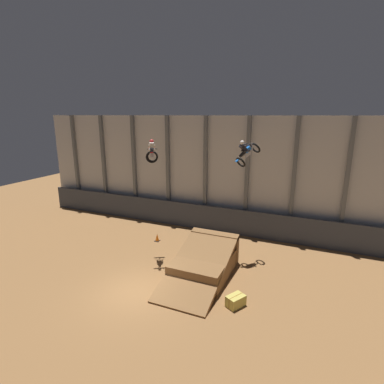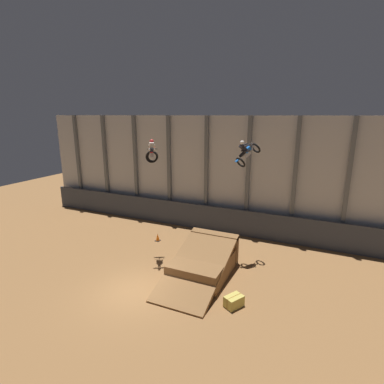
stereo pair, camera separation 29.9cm
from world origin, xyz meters
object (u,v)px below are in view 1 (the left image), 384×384
Objects in this scene: dirt_ramp at (205,262)px; hay_bale_trackside at (236,301)px; rider_bike_left_air at (152,153)px; traffic_cone_near_ramp at (157,237)px; rider_bike_right_air at (247,152)px.

dirt_ramp is 3.57m from hay_bale_trackside.
dirt_ramp is 3.42× the size of rider_bike_left_air.
traffic_cone_near_ramp is at bearing 144.69° from hay_bale_trackside.
rider_bike_left_air is 3.00× the size of traffic_cone_near_ramp.
rider_bike_right_air is at bearing 101.09° from hay_bale_trackside.
rider_bike_right_air is 3.06× the size of traffic_cone_near_ramp.
rider_bike_right_air is at bearing -8.58° from rider_bike_left_air.
rider_bike_right_air is at bearing 63.18° from dirt_ramp.
dirt_ramp is at bearing -81.40° from rider_bike_right_air.
dirt_ramp is at bearing -30.26° from traffic_cone_near_ramp.
traffic_cone_near_ramp is (-0.98, 1.96, -6.57)m from rider_bike_left_air.
hay_bale_trackside is at bearing -43.40° from dirt_ramp.
hay_bale_trackside is (2.58, -2.44, -0.40)m from dirt_ramp.
traffic_cone_near_ramp reaches higher than hay_bale_trackside.
hay_bale_trackside is (6.49, -3.33, -6.57)m from rider_bike_left_air.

